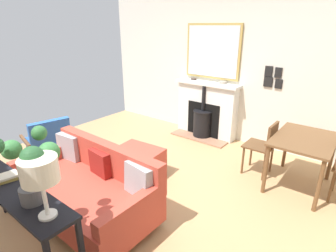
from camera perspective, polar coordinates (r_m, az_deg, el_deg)
The scene contains 16 objects.
ground_plane at distance 3.86m, azimuth -6.89°, elevation -13.03°, with size 4.96×5.54×0.01m, color tan.
wall_left at distance 5.30m, azimuth 12.00°, elevation 12.62°, with size 0.12×5.54×2.84m, color silver.
fireplace at distance 5.41m, azimuth 8.05°, elevation 2.93°, with size 0.57×1.31×1.10m.
mirror_over_mantel at distance 5.30m, azimuth 9.48°, elevation 15.41°, with size 0.04×1.13×1.01m.
mantel_bowl_near at distance 5.47m, azimuth 5.49°, elevation 10.01°, with size 0.12×0.12×0.04m.
mantel_bowl_far at distance 5.15m, azimuth 11.63°, elevation 9.09°, with size 0.15×0.15×0.05m.
sofa at distance 3.36m, azimuth -16.78°, elevation -12.50°, with size 0.93×1.79×0.80m.
ottoman at distance 4.03m, azimuth -6.45°, elevation -7.18°, with size 0.60×0.73×0.41m.
armchair_accent at distance 4.68m, azimuth -24.19°, elevation -2.37°, with size 0.78×0.70×0.79m.
console_table at distance 2.92m, azimuth -30.01°, elevation -12.93°, with size 0.33×1.66×0.75m.
table_lamp_far_end at distance 2.17m, azimuth -25.72°, elevation -8.80°, with size 0.27×0.27×0.50m.
potted_plant at distance 2.39m, azimuth -27.38°, elevation -6.52°, with size 0.49×0.47×0.63m.
book_stack at distance 3.01m, azimuth -31.77°, elevation -9.50°, with size 0.28×0.20×0.05m.
dining_table at distance 4.01m, azimuth 26.98°, elevation -3.66°, with size 1.01×0.73×0.73m.
dining_chair_near_fireplace at distance 4.16m, azimuth 19.93°, elevation -3.63°, with size 0.40×0.40×0.84m.
photo_gallery_row at distance 4.91m, azimuth 21.45°, elevation 9.61°, with size 0.02×0.31×0.36m.
Camera 1 is at (2.23, 2.31, 2.13)m, focal length 28.55 mm.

